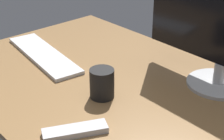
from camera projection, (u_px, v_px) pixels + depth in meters
desk at (124, 93)px, 122.06cm from camera, size 140.00×84.00×2.00cm
keyboard at (44, 55)px, 145.93cm from camera, size 47.05×17.64×1.39cm
tv_remote at (75, 131)px, 100.07cm from camera, size 12.33×18.51×1.89cm
coffee_mug at (102, 83)px, 116.03cm from camera, size 8.00×8.00×9.86cm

